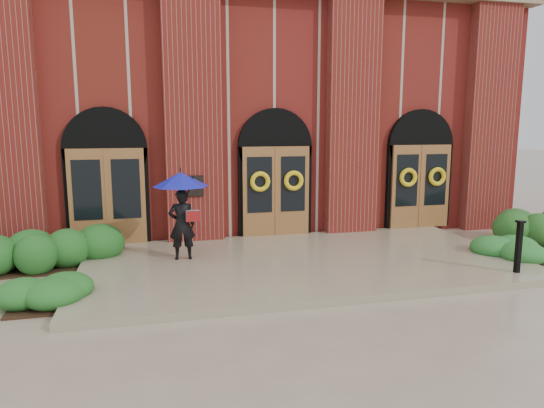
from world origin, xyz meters
name	(u,v)px	position (x,y,z in m)	size (l,w,h in m)	color
ground	(305,267)	(0.00, 0.00, 0.00)	(90.00, 90.00, 0.00)	tan
landing	(303,262)	(0.00, 0.15, 0.07)	(10.00, 5.30, 0.15)	gray
church_building	(238,118)	(0.00, 8.78, 3.50)	(16.20, 12.53, 7.00)	maroon
man_with_umbrella	(181,199)	(-2.72, 0.80, 1.57)	(1.30, 1.30, 2.03)	black
metal_post	(519,245)	(4.10, -1.93, 0.74)	(0.15, 0.15, 1.12)	black
hedge_wall_left	(33,250)	(-6.06, 1.39, 0.43)	(3.32, 1.33, 0.85)	#1D511B
hedge_front_left	(59,289)	(-5.10, -1.07, 0.26)	(1.45, 1.24, 0.51)	#1F581E
hedge_front_right	(516,250)	(5.10, -0.72, 0.26)	(1.46, 1.25, 0.52)	#236326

